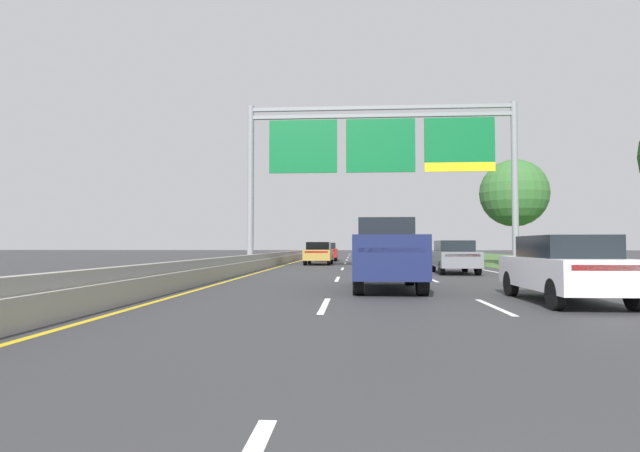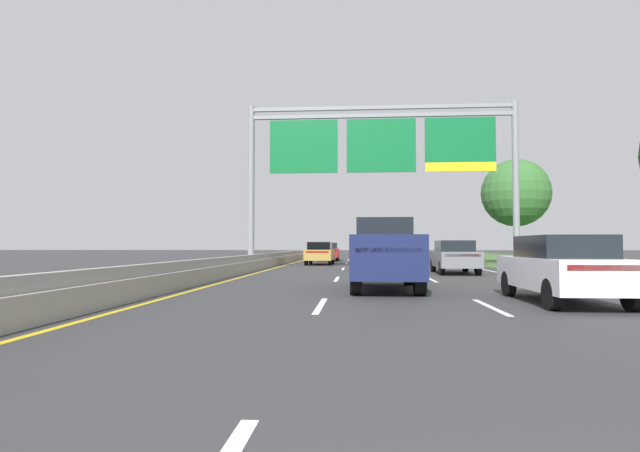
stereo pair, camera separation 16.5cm
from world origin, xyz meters
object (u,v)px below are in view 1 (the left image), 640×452
object	(u,v)px
overhead_sign_gantry	(380,152)
pickup_truck_navy	(387,254)
car_gold_left_lane_sedan	(319,253)
car_red_left_lane_sedan	(327,251)
roadside_tree_mid	(514,193)
car_white_right_lane_sedan	(565,268)
car_grey_right_lane_sedan	(454,256)
car_silver_centre_lane_suv	(379,250)

from	to	relation	value
overhead_sign_gantry	pickup_truck_navy	bearing A→B (deg)	-92.21
overhead_sign_gantry	car_gold_left_lane_sedan	size ratio (longest dim) A/B	3.41
car_red_left_lane_sedan	overhead_sign_gantry	bearing A→B (deg)	-167.26
overhead_sign_gantry	roadside_tree_mid	size ratio (longest dim) A/B	1.99
car_white_right_lane_sedan	roadside_tree_mid	distance (m)	26.53
pickup_truck_navy	car_red_left_lane_sedan	world-z (taller)	pickup_truck_navy
car_grey_right_lane_sedan	roadside_tree_mid	world-z (taller)	roadside_tree_mid
car_silver_centre_lane_suv	overhead_sign_gantry	bearing A→B (deg)	-164.32
car_red_left_lane_sedan	roadside_tree_mid	world-z (taller)	roadside_tree_mid
pickup_truck_navy	car_red_left_lane_sedan	size ratio (longest dim) A/B	1.23
car_silver_centre_lane_suv	roadside_tree_mid	xyz separation A→B (m)	(10.15, 8.86, 4.02)
overhead_sign_gantry	car_white_right_lane_sedan	bearing A→B (deg)	-77.96
car_gold_left_lane_sedan	car_red_left_lane_sedan	bearing A→B (deg)	0.03
car_grey_right_lane_sedan	car_red_left_lane_sedan	size ratio (longest dim) A/B	1.00
car_white_right_lane_sedan	car_red_left_lane_sedan	size ratio (longest dim) A/B	0.99
overhead_sign_gantry	car_grey_right_lane_sedan	xyz separation A→B (m)	(3.28, -3.68, -5.75)
overhead_sign_gantry	car_white_right_lane_sedan	size ratio (longest dim) A/B	3.42
car_grey_right_lane_sedan	roadside_tree_mid	distance (m)	15.13
car_gold_left_lane_sedan	car_grey_right_lane_sedan	bearing A→B (deg)	-145.81
car_white_right_lane_sedan	car_gold_left_lane_sedan	bearing A→B (deg)	17.43
car_white_right_lane_sedan	car_silver_centre_lane_suv	xyz separation A→B (m)	(-3.53, 16.46, 0.28)
pickup_truck_navy	car_white_right_lane_sedan	world-z (taller)	pickup_truck_navy
car_red_left_lane_sedan	car_silver_centre_lane_suv	bearing A→B (deg)	-167.31
pickup_truck_navy	car_grey_right_lane_sedan	size ratio (longest dim) A/B	1.23
car_white_right_lane_sedan	roadside_tree_mid	size ratio (longest dim) A/B	0.58
car_gold_left_lane_sedan	car_silver_centre_lane_suv	bearing A→B (deg)	-150.21
car_silver_centre_lane_suv	car_red_left_lane_sedan	world-z (taller)	car_silver_centre_lane_suv
overhead_sign_gantry	roadside_tree_mid	xyz separation A→B (m)	(10.07, 9.13, -1.45)
overhead_sign_gantry	roadside_tree_mid	world-z (taller)	overhead_sign_gantry
overhead_sign_gantry	pickup_truck_navy	size ratio (longest dim) A/B	2.77
overhead_sign_gantry	car_red_left_lane_sedan	distance (m)	17.41
pickup_truck_navy	roadside_tree_mid	bearing A→B (deg)	-24.81
car_gold_left_lane_sedan	car_white_right_lane_sedan	world-z (taller)	same
car_grey_right_lane_sedan	roadside_tree_mid	size ratio (longest dim) A/B	0.59
car_red_left_lane_sedan	roadside_tree_mid	size ratio (longest dim) A/B	0.59
car_grey_right_lane_sedan	car_gold_left_lane_sedan	bearing A→B (deg)	34.69
car_white_right_lane_sedan	car_red_left_lane_sedan	xyz separation A→B (m)	(-7.32, 32.17, 0.00)
overhead_sign_gantry	car_gold_left_lane_sedan	xyz separation A→B (m)	(-3.95, 7.18, -5.75)
overhead_sign_gantry	car_silver_centre_lane_suv	size ratio (longest dim) A/B	3.20
car_white_right_lane_sedan	pickup_truck_navy	bearing A→B (deg)	49.35
overhead_sign_gantry	car_silver_centre_lane_suv	xyz separation A→B (m)	(-0.08, 0.27, -5.47)
car_white_right_lane_sedan	car_grey_right_lane_sedan	xyz separation A→B (m)	(-0.17, 12.52, 0.00)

